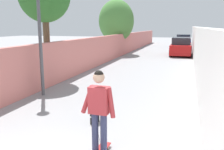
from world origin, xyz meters
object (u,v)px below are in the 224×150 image
(dog, at_px, (95,113))
(car_far, at_px, (183,41))
(person_skateboarder, at_px, (99,105))
(car_near, at_px, (181,47))
(tree_left_mid, at_px, (116,21))
(lamp_post, at_px, (39,16))

(dog, distance_m, car_far, 24.85)
(person_skateboarder, relative_size, car_near, 0.38)
(person_skateboarder, height_order, car_far, person_skateboarder)
(person_skateboarder, xyz_separation_m, dog, (1.51, 0.67, -0.75))
(tree_left_mid, relative_size, car_far, 1.22)
(lamp_post, xyz_separation_m, car_near, (14.61, -4.42, -2.14))
(tree_left_mid, relative_size, person_skateboarder, 2.98)
(lamp_post, distance_m, car_near, 15.41)
(tree_left_mid, xyz_separation_m, dog, (-15.88, -4.06, -2.67))
(car_near, height_order, car_far, same)
(person_skateboarder, relative_size, dog, 0.90)
(tree_left_mid, distance_m, lamp_post, 14.00)
(tree_left_mid, height_order, car_near, tree_left_mid)
(lamp_post, distance_m, person_skateboarder, 5.22)
(car_near, distance_m, car_far, 8.26)
(lamp_post, height_order, car_far, lamp_post)
(tree_left_mid, xyz_separation_m, car_far, (8.92, -5.67, -2.23))
(person_skateboarder, bearing_deg, car_near, -3.01)
(tree_left_mid, distance_m, person_skateboarder, 18.12)
(lamp_post, xyz_separation_m, dog, (-1.93, -2.80, -2.58))
(person_skateboarder, height_order, car_near, person_skateboarder)
(tree_left_mid, height_order, dog, tree_left_mid)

